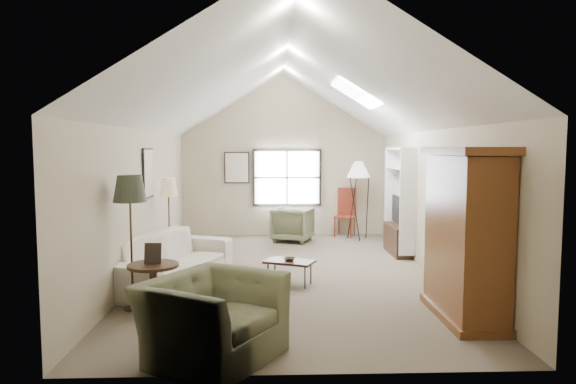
{
  "coord_description": "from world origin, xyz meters",
  "views": [
    {
      "loc": [
        -0.32,
        -8.8,
        2.21
      ],
      "look_at": [
        0.0,
        0.4,
        1.4
      ],
      "focal_mm": 32.0,
      "sensor_mm": 36.0,
      "label": 1
    }
  ],
  "objects_px": {
    "sofa": "(170,259)",
    "side_chair": "(345,213)",
    "side_table": "(154,289)",
    "armchair_near": "(212,319)",
    "armoire": "(466,234)",
    "armchair_far": "(293,224)",
    "coffee_table": "(289,272)"
  },
  "relations": [
    {
      "from": "side_table",
      "to": "side_chair",
      "type": "height_order",
      "value": "side_chair"
    },
    {
      "from": "coffee_table",
      "to": "side_table",
      "type": "xyz_separation_m",
      "value": [
        -1.85,
        -1.39,
        0.14
      ]
    },
    {
      "from": "armchair_near",
      "to": "coffee_table",
      "type": "distance_m",
      "value": 3.03
    },
    {
      "from": "armchair_near",
      "to": "armchair_far",
      "type": "bearing_deg",
      "value": 22.52
    },
    {
      "from": "coffee_table",
      "to": "side_chair",
      "type": "distance_m",
      "value": 4.69
    },
    {
      "from": "armoire",
      "to": "armchair_far",
      "type": "bearing_deg",
      "value": 109.67
    },
    {
      "from": "armchair_near",
      "to": "side_chair",
      "type": "relative_size",
      "value": 1.1
    },
    {
      "from": "sofa",
      "to": "armchair_far",
      "type": "relative_size",
      "value": 3.07
    },
    {
      "from": "side_table",
      "to": "side_chair",
      "type": "xyz_separation_m",
      "value": [
        3.39,
        5.8,
        0.26
      ]
    },
    {
      "from": "side_table",
      "to": "side_chair",
      "type": "relative_size",
      "value": 0.56
    },
    {
      "from": "sofa",
      "to": "side_chair",
      "type": "xyz_separation_m",
      "value": [
        3.49,
        4.2,
        0.21
      ]
    },
    {
      "from": "armchair_far",
      "to": "coffee_table",
      "type": "xyz_separation_m",
      "value": [
        -0.22,
        -3.82,
        -0.2
      ]
    },
    {
      "from": "armchair_near",
      "to": "armchair_far",
      "type": "xyz_separation_m",
      "value": [
        1.14,
        6.7,
        -0.03
      ]
    },
    {
      "from": "sofa",
      "to": "armchair_far",
      "type": "xyz_separation_m",
      "value": [
        2.18,
        3.62,
        0.01
      ]
    },
    {
      "from": "sofa",
      "to": "armchair_far",
      "type": "distance_m",
      "value": 4.22
    },
    {
      "from": "side_chair",
      "to": "armchair_far",
      "type": "bearing_deg",
      "value": -134.35
    },
    {
      "from": "sofa",
      "to": "side_chair",
      "type": "bearing_deg",
      "value": -19.76
    },
    {
      "from": "side_chair",
      "to": "side_table",
      "type": "bearing_deg",
      "value": -98.71
    },
    {
      "from": "armoire",
      "to": "side_table",
      "type": "bearing_deg",
      "value": 175.79
    },
    {
      "from": "armoire",
      "to": "sofa",
      "type": "xyz_separation_m",
      "value": [
        -4.15,
        1.9,
        -0.71
      ]
    },
    {
      "from": "armchair_far",
      "to": "side_chair",
      "type": "height_order",
      "value": "side_chair"
    },
    {
      "from": "side_table",
      "to": "sofa",
      "type": "bearing_deg",
      "value": 93.58
    },
    {
      "from": "armoire",
      "to": "armchair_near",
      "type": "distance_m",
      "value": 3.39
    },
    {
      "from": "armchair_near",
      "to": "coffee_table",
      "type": "xyz_separation_m",
      "value": [
        0.91,
        2.88,
        -0.23
      ]
    },
    {
      "from": "side_chair",
      "to": "armchair_near",
      "type": "bearing_deg",
      "value": -87.01
    },
    {
      "from": "armchair_near",
      "to": "side_table",
      "type": "height_order",
      "value": "armchair_near"
    },
    {
      "from": "armchair_near",
      "to": "armchair_far",
      "type": "height_order",
      "value": "armchair_near"
    },
    {
      "from": "armchair_near",
      "to": "coffee_table",
      "type": "relative_size",
      "value": 1.72
    },
    {
      "from": "side_table",
      "to": "armchair_far",
      "type": "bearing_deg",
      "value": 68.29
    },
    {
      "from": "armchair_far",
      "to": "sofa",
      "type": "bearing_deg",
      "value": 78.63
    },
    {
      "from": "armoire",
      "to": "side_table",
      "type": "xyz_separation_m",
      "value": [
        -4.05,
        0.3,
        -0.76
      ]
    },
    {
      "from": "armchair_near",
      "to": "side_chair",
      "type": "bearing_deg",
      "value": 13.57
    }
  ]
}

